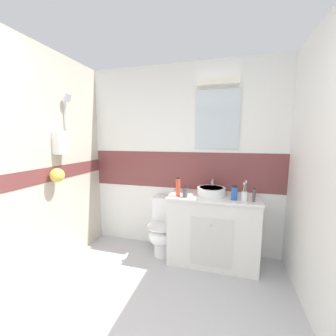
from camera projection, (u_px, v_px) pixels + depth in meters
name	position (u px, v px, depth m)	size (l,w,h in m)	color
ground_plane	(153.00, 313.00, 1.90)	(3.20, 3.48, 0.04)	#B2B2B7
wall_back_tiled	(183.00, 158.00, 2.91)	(3.20, 0.20, 2.50)	white
wall_left_shower_alcove	(23.00, 167.00, 2.08)	(0.27, 3.48, 2.50)	beige
vanity_cabinet	(213.00, 229.00, 2.62)	(1.07, 0.53, 0.85)	silver
sink_basin	(211.00, 191.00, 2.58)	(0.34, 0.38, 0.16)	white
toilet	(164.00, 228.00, 2.80)	(0.37, 0.50, 0.76)	white
toothbrush_cup	(244.00, 195.00, 2.32)	(0.06, 0.06, 0.23)	white
soap_dispenser	(185.00, 193.00, 2.47)	(0.06, 0.06, 0.14)	#4C4C51
toothpaste_tube_upright	(254.00, 195.00, 2.28)	(0.03, 0.03, 0.16)	#4C4C51
shampoo_bottle_tall	(178.00, 187.00, 2.51)	(0.05, 0.05, 0.23)	#D84C33
mouthwash_bottle	(234.00, 193.00, 2.35)	(0.07, 0.07, 0.17)	#2659B2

